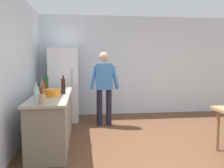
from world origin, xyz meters
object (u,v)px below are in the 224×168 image
object	(u,v)px
utensil_jar	(42,99)
bottle_water_clear	(36,94)
refrigerator	(64,85)
cooking_pot	(52,93)
bottle_wine_dark	(63,86)
person	(104,83)
bottle_vinegar_tall	(42,90)
bottle_wine_green	(47,82)
bottle_sauce_red	(44,88)
bottle_beer_brown	(42,94)

from	to	relation	value
utensil_jar	bottle_water_clear	world-z (taller)	utensil_jar
refrigerator	cooking_pot	xyz separation A→B (m)	(-0.07, -1.81, 0.06)
utensil_jar	bottle_water_clear	distance (m)	0.21
cooking_pot	bottle_water_clear	size ratio (longest dim) A/B	1.33
utensil_jar	bottle_wine_dark	size ratio (longest dim) A/B	0.94
person	cooking_pot	bearing A→B (deg)	-129.28
bottle_vinegar_tall	refrigerator	bearing A→B (deg)	84.28
refrigerator	bottle_wine_green	xyz separation A→B (m)	(-0.30, -0.80, 0.15)
refrigerator	bottle_sauce_red	xyz separation A→B (m)	(-0.26, -1.42, 0.10)
bottle_wine_dark	bottle_sauce_red	size ratio (longest dim) A/B	1.42
utensil_jar	bottle_vinegar_tall	distance (m)	0.55
utensil_jar	bottle_sauce_red	bearing A→B (deg)	96.68
refrigerator	bottle_vinegar_tall	distance (m)	2.05
person	bottle_beer_brown	xyz separation A→B (m)	(-1.12, -1.68, 0.03)
person	bottle_sauce_red	xyz separation A→B (m)	(-1.21, -0.86, 0.02)
utensil_jar	bottle_wine_dark	distance (m)	1.04
bottle_beer_brown	bottle_wine_dark	world-z (taller)	bottle_wine_dark
utensil_jar	bottle_beer_brown	bearing A→B (deg)	98.16
person	bottle_vinegar_tall	bearing A→B (deg)	-127.86
person	cooking_pot	distance (m)	1.62
person	utensil_jar	bearing A→B (deg)	-117.95
refrigerator	bottle_sauce_red	bearing A→B (deg)	-100.30
refrigerator	bottle_wine_green	bearing A→B (deg)	-110.61
utensil_jar	bottle_wine_green	size ratio (longest dim) A/B	0.94
bottle_water_clear	refrigerator	bearing A→B (deg)	84.54
bottle_water_clear	bottle_vinegar_tall	bearing A→B (deg)	86.01
person	bottle_wine_green	bearing A→B (deg)	-168.65
refrigerator	cooking_pot	distance (m)	1.81
utensil_jar	bottle_wine_green	distance (m)	1.78
refrigerator	bottle_water_clear	xyz separation A→B (m)	(-0.23, -2.40, 0.13)
bottle_sauce_red	bottle_vinegar_tall	bearing A→B (deg)	-85.05
refrigerator	bottle_wine_green	world-z (taller)	refrigerator
cooking_pot	bottle_wine_dark	world-z (taller)	bottle_wine_dark
refrigerator	person	xyz separation A→B (m)	(0.95, -0.55, 0.08)
person	bottle_wine_dark	bearing A→B (deg)	-129.99
refrigerator	bottle_beer_brown	size ratio (longest dim) A/B	6.92
bottle_water_clear	bottle_sauce_red	bearing A→B (deg)	91.63
refrigerator	bottle_sauce_red	distance (m)	1.44
refrigerator	bottle_wine_dark	size ratio (longest dim) A/B	5.29
person	bottle_wine_dark	distance (m)	1.32
cooking_pot	bottle_water_clear	xyz separation A→B (m)	(-0.16, -0.60, 0.07)
bottle_vinegar_tall	cooking_pot	bearing A→B (deg)	60.84
refrigerator	bottle_water_clear	bearing A→B (deg)	-95.46
bottle_wine_dark	bottle_vinegar_tall	bearing A→B (deg)	-122.87
person	bottle_beer_brown	world-z (taller)	person
bottle_wine_dark	bottle_water_clear	world-z (taller)	bottle_wine_dark
bottle_wine_green	bottle_wine_dark	world-z (taller)	same
bottle_water_clear	bottle_vinegar_tall	size ratio (longest dim) A/B	0.94
bottle_wine_dark	bottle_sauce_red	world-z (taller)	bottle_wine_dark
refrigerator	bottle_vinegar_tall	xyz separation A→B (m)	(-0.20, -2.04, 0.14)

